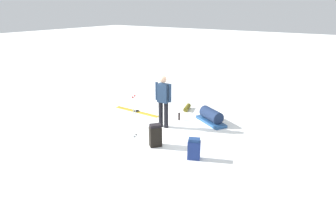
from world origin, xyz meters
name	(u,v)px	position (x,y,z in m)	size (l,w,h in m)	color
ground_plane	(168,131)	(0.00, 0.00, 0.00)	(80.00, 80.00, 0.00)	white
skier_standing	(163,99)	(-0.23, -0.33, 0.95)	(0.25, 0.57, 1.70)	black
ski_pair_near	(137,112)	(-0.84, -1.97, 0.01)	(0.19, 1.96, 0.05)	gold
backpack_large_dark	(155,135)	(1.03, 0.27, 0.32)	(0.40, 0.38, 0.65)	black
backpack_bright	(194,149)	(1.08, 1.52, 0.28)	(0.33, 0.38, 0.57)	navy
ski_poles_planted_near	(135,115)	(0.91, -0.57, 0.73)	(0.20, 0.11, 1.31)	#B3BFC9
gear_sled	(211,116)	(-1.41, 0.80, 0.22)	(1.01, 1.29, 0.49)	#234C82
sleeping_mat_rolled	(187,108)	(-2.09, -0.52, 0.09)	(0.18, 0.18, 0.55)	brown
thermos_bottle	(179,116)	(-1.03, -0.23, 0.13)	(0.07, 0.07, 0.26)	black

